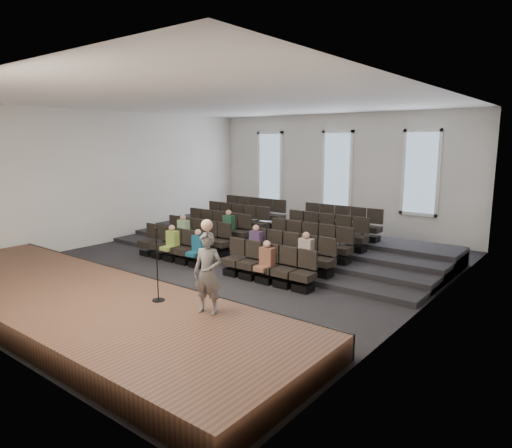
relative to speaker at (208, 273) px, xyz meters
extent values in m
plane|color=black|center=(-3.13, 4.14, -1.31)|extent=(14.00, 14.00, 0.00)
cube|color=white|center=(-3.13, 4.14, 3.70)|extent=(12.00, 14.00, 0.02)
cube|color=silver|center=(-3.13, 11.16, 1.19)|extent=(12.00, 0.04, 5.00)
cube|color=silver|center=(-9.15, 4.14, 1.19)|extent=(0.04, 14.00, 5.00)
cube|color=silver|center=(2.89, 4.14, 1.19)|extent=(0.04, 14.00, 5.00)
cube|color=#513522|center=(-3.13, -0.96, -1.06)|extent=(11.80, 3.60, 0.50)
cube|color=black|center=(-3.13, 0.81, -1.06)|extent=(11.80, 0.06, 0.52)
cube|color=black|center=(-3.13, 6.46, -1.24)|extent=(11.80, 4.80, 0.15)
cube|color=black|center=(-3.13, 6.99, -1.16)|extent=(11.80, 3.75, 0.30)
cube|color=black|center=(-3.13, 7.51, -1.09)|extent=(11.80, 2.70, 0.45)
cube|color=black|center=(-3.13, 8.04, -1.01)|extent=(11.80, 1.65, 0.60)
cube|color=black|center=(-6.26, 3.54, -1.21)|extent=(0.47, 0.43, 0.20)
cube|color=black|center=(-6.26, 3.54, -0.90)|extent=(0.55, 0.50, 0.19)
cube|color=black|center=(-6.26, 3.75, -0.49)|extent=(0.55, 0.08, 0.50)
cube|color=black|center=(-5.66, 3.54, -1.21)|extent=(0.47, 0.43, 0.20)
cube|color=black|center=(-5.66, 3.54, -0.90)|extent=(0.55, 0.50, 0.19)
cube|color=black|center=(-5.66, 3.75, -0.49)|extent=(0.55, 0.08, 0.50)
cube|color=black|center=(-5.06, 3.54, -1.21)|extent=(0.47, 0.43, 0.20)
cube|color=black|center=(-5.06, 3.54, -0.90)|extent=(0.55, 0.50, 0.19)
cube|color=black|center=(-5.06, 3.75, -0.49)|extent=(0.55, 0.08, 0.50)
cube|color=black|center=(-4.46, 3.54, -1.21)|extent=(0.47, 0.43, 0.20)
cube|color=black|center=(-4.46, 3.54, -0.90)|extent=(0.55, 0.50, 0.19)
cube|color=black|center=(-4.46, 3.75, -0.49)|extent=(0.55, 0.08, 0.50)
cube|color=black|center=(-3.86, 3.54, -1.21)|extent=(0.47, 0.43, 0.20)
cube|color=black|center=(-3.86, 3.54, -0.90)|extent=(0.55, 0.50, 0.19)
cube|color=black|center=(-3.86, 3.75, -0.49)|extent=(0.55, 0.08, 0.50)
cube|color=black|center=(-2.41, 3.54, -1.21)|extent=(0.47, 0.43, 0.20)
cube|color=black|center=(-2.41, 3.54, -0.90)|extent=(0.55, 0.50, 0.19)
cube|color=black|center=(-2.41, 3.75, -0.49)|extent=(0.55, 0.08, 0.50)
cube|color=black|center=(-1.81, 3.54, -1.21)|extent=(0.47, 0.43, 0.20)
cube|color=black|center=(-1.81, 3.54, -0.90)|extent=(0.55, 0.50, 0.19)
cube|color=black|center=(-1.81, 3.75, -0.49)|extent=(0.55, 0.08, 0.50)
cube|color=black|center=(-1.21, 3.54, -1.21)|extent=(0.47, 0.43, 0.20)
cube|color=black|center=(-1.21, 3.54, -0.90)|extent=(0.55, 0.50, 0.19)
cube|color=black|center=(-1.21, 3.75, -0.49)|extent=(0.55, 0.08, 0.50)
cube|color=black|center=(-0.61, 3.54, -1.21)|extent=(0.47, 0.43, 0.20)
cube|color=black|center=(-0.61, 3.54, -0.90)|extent=(0.55, 0.50, 0.19)
cube|color=black|center=(-0.61, 3.75, -0.49)|extent=(0.55, 0.08, 0.50)
cube|color=black|center=(-0.01, 3.54, -1.21)|extent=(0.47, 0.43, 0.20)
cube|color=black|center=(-0.01, 3.54, -0.90)|extent=(0.55, 0.50, 0.19)
cube|color=black|center=(-0.01, 3.75, -0.49)|extent=(0.55, 0.08, 0.50)
cube|color=black|center=(-6.26, 4.59, -1.06)|extent=(0.47, 0.43, 0.20)
cube|color=black|center=(-6.26, 4.59, -0.75)|extent=(0.55, 0.50, 0.19)
cube|color=black|center=(-6.26, 4.80, -0.34)|extent=(0.55, 0.08, 0.50)
cube|color=black|center=(-5.66, 4.59, -1.06)|extent=(0.47, 0.43, 0.20)
cube|color=black|center=(-5.66, 4.59, -0.75)|extent=(0.55, 0.50, 0.19)
cube|color=black|center=(-5.66, 4.80, -0.34)|extent=(0.55, 0.08, 0.50)
cube|color=black|center=(-5.06, 4.59, -1.06)|extent=(0.47, 0.43, 0.20)
cube|color=black|center=(-5.06, 4.59, -0.75)|extent=(0.55, 0.50, 0.19)
cube|color=black|center=(-5.06, 4.80, -0.34)|extent=(0.55, 0.08, 0.50)
cube|color=black|center=(-4.46, 4.59, -1.06)|extent=(0.47, 0.43, 0.20)
cube|color=black|center=(-4.46, 4.59, -0.75)|extent=(0.55, 0.50, 0.19)
cube|color=black|center=(-4.46, 4.80, -0.34)|extent=(0.55, 0.08, 0.50)
cube|color=black|center=(-3.86, 4.59, -1.06)|extent=(0.47, 0.43, 0.20)
cube|color=black|center=(-3.86, 4.59, -0.75)|extent=(0.55, 0.50, 0.19)
cube|color=black|center=(-3.86, 4.80, -0.34)|extent=(0.55, 0.08, 0.50)
cube|color=black|center=(-2.41, 4.59, -1.06)|extent=(0.47, 0.43, 0.20)
cube|color=black|center=(-2.41, 4.59, -0.75)|extent=(0.55, 0.50, 0.19)
cube|color=black|center=(-2.41, 4.80, -0.34)|extent=(0.55, 0.08, 0.50)
cube|color=black|center=(-1.81, 4.59, -1.06)|extent=(0.47, 0.43, 0.20)
cube|color=black|center=(-1.81, 4.59, -0.75)|extent=(0.55, 0.50, 0.19)
cube|color=black|center=(-1.81, 4.80, -0.34)|extent=(0.55, 0.08, 0.50)
cube|color=black|center=(-1.21, 4.59, -1.06)|extent=(0.47, 0.43, 0.20)
cube|color=black|center=(-1.21, 4.59, -0.75)|extent=(0.55, 0.50, 0.19)
cube|color=black|center=(-1.21, 4.80, -0.34)|extent=(0.55, 0.08, 0.50)
cube|color=black|center=(-0.61, 4.59, -1.06)|extent=(0.47, 0.43, 0.20)
cube|color=black|center=(-0.61, 4.59, -0.75)|extent=(0.55, 0.50, 0.19)
cube|color=black|center=(-0.61, 4.80, -0.34)|extent=(0.55, 0.08, 0.50)
cube|color=black|center=(-0.01, 4.59, -1.06)|extent=(0.47, 0.43, 0.20)
cube|color=black|center=(-0.01, 4.59, -0.75)|extent=(0.55, 0.50, 0.19)
cube|color=black|center=(-0.01, 4.80, -0.34)|extent=(0.55, 0.08, 0.50)
cube|color=black|center=(-6.26, 5.64, -0.91)|extent=(0.47, 0.42, 0.20)
cube|color=black|center=(-6.26, 5.64, -0.60)|extent=(0.55, 0.50, 0.19)
cube|color=black|center=(-6.26, 5.85, -0.19)|extent=(0.55, 0.08, 0.50)
cube|color=black|center=(-5.66, 5.64, -0.91)|extent=(0.47, 0.42, 0.20)
cube|color=black|center=(-5.66, 5.64, -0.60)|extent=(0.55, 0.50, 0.19)
cube|color=black|center=(-5.66, 5.85, -0.19)|extent=(0.55, 0.08, 0.50)
cube|color=black|center=(-5.06, 5.64, -0.91)|extent=(0.47, 0.42, 0.20)
cube|color=black|center=(-5.06, 5.64, -0.60)|extent=(0.55, 0.50, 0.19)
cube|color=black|center=(-5.06, 5.85, -0.19)|extent=(0.55, 0.08, 0.50)
cube|color=black|center=(-4.46, 5.64, -0.91)|extent=(0.47, 0.42, 0.20)
cube|color=black|center=(-4.46, 5.64, -0.60)|extent=(0.55, 0.50, 0.19)
cube|color=black|center=(-4.46, 5.85, -0.19)|extent=(0.55, 0.08, 0.50)
cube|color=black|center=(-3.86, 5.64, -0.91)|extent=(0.47, 0.42, 0.20)
cube|color=black|center=(-3.86, 5.64, -0.60)|extent=(0.55, 0.50, 0.19)
cube|color=black|center=(-3.86, 5.85, -0.19)|extent=(0.55, 0.08, 0.50)
cube|color=black|center=(-2.41, 5.64, -0.91)|extent=(0.47, 0.42, 0.20)
cube|color=black|center=(-2.41, 5.64, -0.60)|extent=(0.55, 0.50, 0.19)
cube|color=black|center=(-2.41, 5.85, -0.19)|extent=(0.55, 0.08, 0.50)
cube|color=black|center=(-1.81, 5.64, -0.91)|extent=(0.47, 0.42, 0.20)
cube|color=black|center=(-1.81, 5.64, -0.60)|extent=(0.55, 0.50, 0.19)
cube|color=black|center=(-1.81, 5.85, -0.19)|extent=(0.55, 0.08, 0.50)
cube|color=black|center=(-1.21, 5.64, -0.91)|extent=(0.47, 0.42, 0.20)
cube|color=black|center=(-1.21, 5.64, -0.60)|extent=(0.55, 0.50, 0.19)
cube|color=black|center=(-1.21, 5.85, -0.19)|extent=(0.55, 0.08, 0.50)
cube|color=black|center=(-0.61, 5.64, -0.91)|extent=(0.47, 0.42, 0.20)
cube|color=black|center=(-0.61, 5.64, -0.60)|extent=(0.55, 0.50, 0.19)
cube|color=black|center=(-0.61, 5.85, -0.19)|extent=(0.55, 0.08, 0.50)
cube|color=black|center=(-0.01, 5.64, -0.91)|extent=(0.47, 0.42, 0.20)
cube|color=black|center=(-0.01, 5.64, -0.60)|extent=(0.55, 0.50, 0.19)
cube|color=black|center=(-0.01, 5.85, -0.19)|extent=(0.55, 0.08, 0.50)
cube|color=black|center=(-6.26, 6.69, -0.76)|extent=(0.47, 0.42, 0.20)
cube|color=black|center=(-6.26, 6.69, -0.45)|extent=(0.55, 0.50, 0.19)
cube|color=black|center=(-6.26, 6.90, -0.04)|extent=(0.55, 0.08, 0.50)
cube|color=black|center=(-5.66, 6.69, -0.76)|extent=(0.47, 0.42, 0.20)
cube|color=black|center=(-5.66, 6.69, -0.45)|extent=(0.55, 0.50, 0.19)
cube|color=black|center=(-5.66, 6.90, -0.04)|extent=(0.55, 0.08, 0.50)
cube|color=black|center=(-5.06, 6.69, -0.76)|extent=(0.47, 0.42, 0.20)
cube|color=black|center=(-5.06, 6.69, -0.45)|extent=(0.55, 0.50, 0.19)
cube|color=black|center=(-5.06, 6.90, -0.04)|extent=(0.55, 0.08, 0.50)
cube|color=black|center=(-4.46, 6.69, -0.76)|extent=(0.47, 0.42, 0.20)
cube|color=black|center=(-4.46, 6.69, -0.45)|extent=(0.55, 0.50, 0.19)
cube|color=black|center=(-4.46, 6.90, -0.04)|extent=(0.55, 0.08, 0.50)
cube|color=black|center=(-3.86, 6.69, -0.76)|extent=(0.47, 0.42, 0.20)
cube|color=black|center=(-3.86, 6.69, -0.45)|extent=(0.55, 0.50, 0.19)
cube|color=black|center=(-3.86, 6.90, -0.04)|extent=(0.55, 0.08, 0.50)
cube|color=black|center=(-2.41, 6.69, -0.76)|extent=(0.47, 0.42, 0.20)
cube|color=black|center=(-2.41, 6.69, -0.45)|extent=(0.55, 0.50, 0.19)
cube|color=black|center=(-2.41, 6.90, -0.04)|extent=(0.55, 0.08, 0.50)
cube|color=black|center=(-1.81, 6.69, -0.76)|extent=(0.47, 0.42, 0.20)
cube|color=black|center=(-1.81, 6.69, -0.45)|extent=(0.55, 0.50, 0.19)
cube|color=black|center=(-1.81, 6.90, -0.04)|extent=(0.55, 0.08, 0.50)
cube|color=black|center=(-1.21, 6.69, -0.76)|extent=(0.47, 0.42, 0.20)
cube|color=black|center=(-1.21, 6.69, -0.45)|extent=(0.55, 0.50, 0.19)
cube|color=black|center=(-1.21, 6.90, -0.04)|extent=(0.55, 0.08, 0.50)
cube|color=black|center=(-0.61, 6.69, -0.76)|extent=(0.47, 0.42, 0.20)
cube|color=black|center=(-0.61, 6.69, -0.45)|extent=(0.55, 0.50, 0.19)
cube|color=black|center=(-0.61, 6.90, -0.04)|extent=(0.55, 0.08, 0.50)
cube|color=black|center=(-0.01, 6.69, -0.76)|extent=(0.47, 0.42, 0.20)
cube|color=black|center=(-0.01, 6.69, -0.45)|extent=(0.55, 0.50, 0.19)
cube|color=black|center=(-0.01, 6.90, -0.04)|extent=(0.55, 0.08, 0.50)
cube|color=black|center=(-6.26, 7.74, -0.61)|extent=(0.47, 0.42, 0.20)
cube|color=black|center=(-6.26, 7.74, -0.30)|extent=(0.55, 0.50, 0.19)
cube|color=black|center=(-6.26, 7.95, 0.11)|extent=(0.55, 0.08, 0.50)
cube|color=black|center=(-5.66, 7.74, -0.61)|extent=(0.47, 0.42, 0.20)
cube|color=black|center=(-5.66, 7.74, -0.30)|extent=(0.55, 0.50, 0.19)
cube|color=black|center=(-5.66, 7.95, 0.11)|extent=(0.55, 0.08, 0.50)
cube|color=black|center=(-5.06, 7.74, -0.61)|extent=(0.47, 0.42, 0.20)
cube|color=black|center=(-5.06, 7.74, -0.30)|extent=(0.55, 0.50, 0.19)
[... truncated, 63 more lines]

